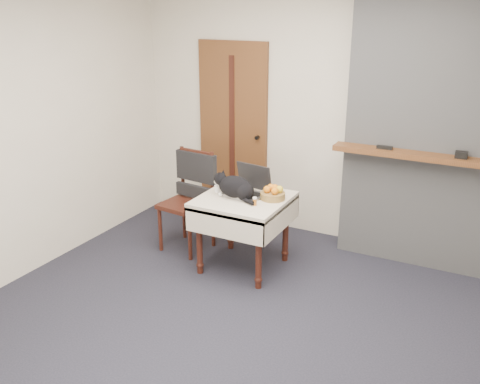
{
  "coord_description": "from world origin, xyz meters",
  "views": [
    {
      "loc": [
        1.55,
        -3.15,
        2.39
      ],
      "look_at": [
        -0.54,
        0.87,
        0.77
      ],
      "focal_mm": 40.0,
      "sensor_mm": 36.0,
      "label": 1
    }
  ],
  "objects_px": {
    "side_table": "(244,209)",
    "laptop": "(249,187)",
    "cream_jar": "(217,189)",
    "fruit_basket": "(273,194)",
    "door": "(233,133)",
    "chair": "(192,186)",
    "cat": "(236,187)",
    "pill_bottle": "(255,201)"
  },
  "relations": [
    {
      "from": "fruit_basket",
      "to": "cat",
      "type": "bearing_deg",
      "value": -157.76
    },
    {
      "from": "cat",
      "to": "pill_bottle",
      "type": "relative_size",
      "value": 6.36
    },
    {
      "from": "fruit_basket",
      "to": "door",
      "type": "bearing_deg",
      "value": 133.66
    },
    {
      "from": "side_table",
      "to": "cream_jar",
      "type": "height_order",
      "value": "cream_jar"
    },
    {
      "from": "side_table",
      "to": "laptop",
      "type": "distance_m",
      "value": 0.21
    },
    {
      "from": "laptop",
      "to": "pill_bottle",
      "type": "distance_m",
      "value": 0.3
    },
    {
      "from": "fruit_basket",
      "to": "chair",
      "type": "bearing_deg",
      "value": 173.38
    },
    {
      "from": "door",
      "to": "pill_bottle",
      "type": "height_order",
      "value": "door"
    },
    {
      "from": "laptop",
      "to": "pill_bottle",
      "type": "xyz_separation_m",
      "value": [
        0.18,
        -0.23,
        -0.03
      ]
    },
    {
      "from": "door",
      "to": "fruit_basket",
      "type": "height_order",
      "value": "door"
    },
    {
      "from": "door",
      "to": "pill_bottle",
      "type": "distance_m",
      "value": 1.48
    },
    {
      "from": "side_table",
      "to": "laptop",
      "type": "xyz_separation_m",
      "value": [
        -0.0,
        0.11,
        0.18
      ]
    },
    {
      "from": "cat",
      "to": "cream_jar",
      "type": "bearing_deg",
      "value": 169.42
    },
    {
      "from": "cat",
      "to": "pill_bottle",
      "type": "height_order",
      "value": "cat"
    },
    {
      "from": "laptop",
      "to": "cream_jar",
      "type": "relative_size",
      "value": 6.3
    },
    {
      "from": "cat",
      "to": "pill_bottle",
      "type": "distance_m",
      "value": 0.26
    },
    {
      "from": "cat",
      "to": "fruit_basket",
      "type": "xyz_separation_m",
      "value": [
        0.31,
        0.13,
        -0.05
      ]
    },
    {
      "from": "door",
      "to": "chair",
      "type": "relative_size",
      "value": 1.99
    },
    {
      "from": "door",
      "to": "fruit_basket",
      "type": "bearing_deg",
      "value": -46.34
    },
    {
      "from": "cream_jar",
      "to": "pill_bottle",
      "type": "height_order",
      "value": "pill_bottle"
    },
    {
      "from": "pill_bottle",
      "to": "side_table",
      "type": "bearing_deg",
      "value": 143.62
    },
    {
      "from": "side_table",
      "to": "fruit_basket",
      "type": "distance_m",
      "value": 0.31
    },
    {
      "from": "door",
      "to": "cream_jar",
      "type": "xyz_separation_m",
      "value": [
        0.38,
        -1.03,
        -0.27
      ]
    },
    {
      "from": "laptop",
      "to": "cream_jar",
      "type": "distance_m",
      "value": 0.3
    },
    {
      "from": "laptop",
      "to": "fruit_basket",
      "type": "xyz_separation_m",
      "value": [
        0.25,
        -0.02,
        -0.02
      ]
    },
    {
      "from": "fruit_basket",
      "to": "chair",
      "type": "xyz_separation_m",
      "value": [
        -0.93,
        0.11,
        -0.11
      ]
    },
    {
      "from": "cat",
      "to": "chair",
      "type": "bearing_deg",
      "value": 163.69
    },
    {
      "from": "chair",
      "to": "cream_jar",
      "type": "bearing_deg",
      "value": -17.67
    },
    {
      "from": "cream_jar",
      "to": "chair",
      "type": "height_order",
      "value": "chair"
    },
    {
      "from": "laptop",
      "to": "fruit_basket",
      "type": "bearing_deg",
      "value": 5.99
    },
    {
      "from": "fruit_basket",
      "to": "side_table",
      "type": "bearing_deg",
      "value": -160.3
    },
    {
      "from": "pill_bottle",
      "to": "cat",
      "type": "bearing_deg",
      "value": 158.54
    },
    {
      "from": "side_table",
      "to": "cream_jar",
      "type": "distance_m",
      "value": 0.32
    },
    {
      "from": "laptop",
      "to": "cream_jar",
      "type": "height_order",
      "value": "laptop"
    },
    {
      "from": "door",
      "to": "chair",
      "type": "xyz_separation_m",
      "value": [
        -0.01,
        -0.86,
        -0.36
      ]
    },
    {
      "from": "door",
      "to": "cat",
      "type": "bearing_deg",
      "value": -60.74
    },
    {
      "from": "pill_bottle",
      "to": "chair",
      "type": "height_order",
      "value": "chair"
    },
    {
      "from": "cream_jar",
      "to": "chair",
      "type": "relative_size",
      "value": 0.07
    },
    {
      "from": "cream_jar",
      "to": "fruit_basket",
      "type": "distance_m",
      "value": 0.54
    },
    {
      "from": "side_table",
      "to": "cream_jar",
      "type": "relative_size",
      "value": 11.92
    },
    {
      "from": "side_table",
      "to": "cream_jar",
      "type": "xyz_separation_m",
      "value": [
        -0.29,
        0.02,
        0.15
      ]
    },
    {
      "from": "laptop",
      "to": "side_table",
      "type": "bearing_deg",
      "value": -78.57
    }
  ]
}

